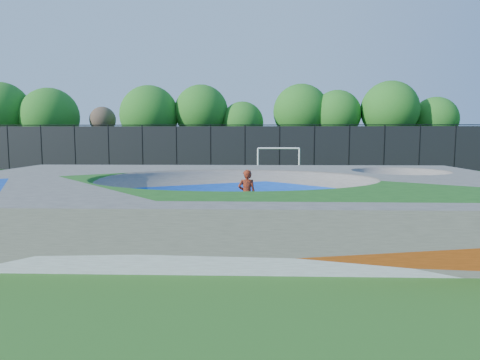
% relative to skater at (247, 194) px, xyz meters
% --- Properties ---
extents(ground, '(120.00, 120.00, 0.00)m').
position_rel_skater_xyz_m(ground, '(-0.52, 0.28, -0.92)').
color(ground, '#225818').
rests_on(ground, ground).
extents(skate_deck, '(22.00, 14.00, 1.50)m').
position_rel_skater_xyz_m(skate_deck, '(-0.52, 0.28, -0.17)').
color(skate_deck, gray).
rests_on(skate_deck, ground).
extents(skater, '(0.69, 0.47, 1.84)m').
position_rel_skater_xyz_m(skater, '(0.00, 0.00, 0.00)').
color(skater, red).
rests_on(skater, ground).
extents(skateboard, '(0.81, 0.35, 0.05)m').
position_rel_skater_xyz_m(skateboard, '(0.00, 0.00, -0.89)').
color(skateboard, black).
rests_on(skateboard, ground).
extents(soccer_goal, '(3.30, 0.12, 2.18)m').
position_rel_skater_xyz_m(soccer_goal, '(2.16, 17.03, 0.60)').
color(soccer_goal, white).
rests_on(soccer_goal, ground).
extents(fence, '(48.09, 0.09, 4.04)m').
position_rel_skater_xyz_m(fence, '(-0.52, 21.28, 1.18)').
color(fence, black).
rests_on(fence, ground).
extents(treeline, '(53.70, 7.20, 8.34)m').
position_rel_skater_xyz_m(treeline, '(-2.74, 26.40, 4.22)').
color(treeline, '#4E3B27').
rests_on(treeline, ground).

